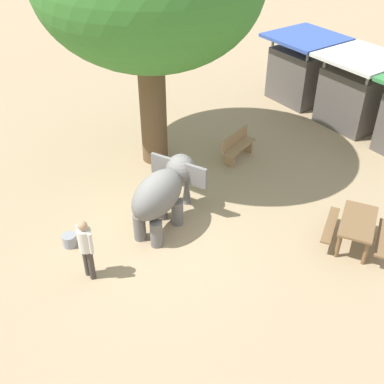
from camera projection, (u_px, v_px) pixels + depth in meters
The scene contains 8 objects.
ground_plane at pixel (162, 229), 12.54m from camera, with size 60.00×60.00×0.00m, color tan.
elephant at pixel (163, 191), 12.03m from camera, with size 2.00×2.42×1.71m.
person_handler at pixel (86, 245), 10.59m from camera, with size 0.50×0.32×1.62m.
wooden_bench at pixel (237, 145), 15.16m from camera, with size 0.83×1.45×0.88m.
picnic_table_near at pixel (357, 227), 11.69m from camera, with size 2.05×2.06×0.78m.
market_stall_blue at pixel (302, 72), 18.46m from camera, with size 2.50×2.50×2.52m.
market_stall_white at pixel (355, 94), 16.72m from camera, with size 2.50×2.50×2.52m.
feed_bucket at pixel (70, 240), 11.92m from camera, with size 0.36×0.36×0.32m, color gray.
Camera 1 is at (8.37, -4.86, 8.06)m, focal length 44.66 mm.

